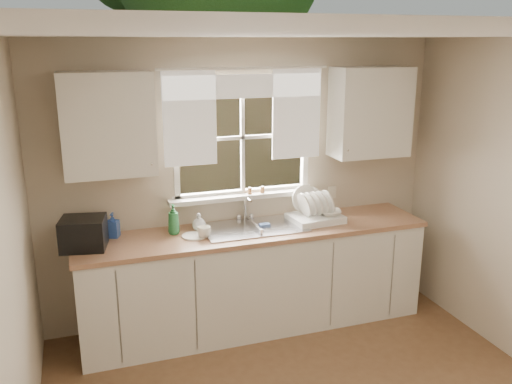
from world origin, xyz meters
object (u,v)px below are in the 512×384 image
object	(u,v)px
dish_rack	(315,213)
black_appliance	(84,233)
cup	(204,232)
soap_bottle_a	(173,219)

from	to	relation	value
dish_rack	black_appliance	size ratio (longest dim) A/B	1.44
dish_rack	cup	distance (m)	1.04
dish_rack	soap_bottle_a	xyz separation A→B (m)	(-1.26, 0.08, 0.05)
cup	black_appliance	xyz separation A→B (m)	(-0.94, 0.07, 0.08)
soap_bottle_a	black_appliance	world-z (taller)	soap_bottle_a
black_appliance	soap_bottle_a	bearing A→B (deg)	19.19
cup	black_appliance	size ratio (longest dim) A/B	0.35
dish_rack	cup	size ratio (longest dim) A/B	4.12
dish_rack	black_appliance	distance (m)	1.98
dish_rack	soap_bottle_a	size ratio (longest dim) A/B	1.89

